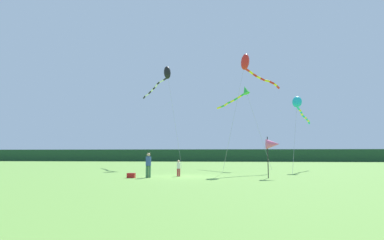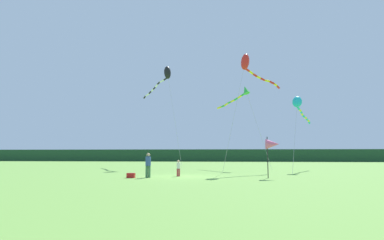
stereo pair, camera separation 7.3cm
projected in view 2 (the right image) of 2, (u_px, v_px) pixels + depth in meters
name	position (u px, v px, depth m)	size (l,w,h in m)	color
ground_plane	(183.00, 177.00, 21.79)	(120.00, 120.00, 0.00)	#6B9E42
distant_treeline	(210.00, 155.00, 66.41)	(108.00, 2.47, 2.61)	#1E4228
person_adult	(148.00, 164.00, 20.93)	(0.37, 0.37, 1.68)	#3F724C
person_child	(178.00, 167.00, 22.05)	(0.26, 0.26, 1.17)	#B23338
cooler_box	(131.00, 175.00, 20.62)	(0.53, 0.34, 0.33)	red
banner_flag_pole	(272.00, 144.00, 20.59)	(0.90, 0.70, 2.79)	black
kite_cyan	(299.00, 105.00, 30.17)	(4.12, 9.13, 7.43)	#B2B2B2
kite_red	(248.00, 65.00, 28.88)	(6.04, 5.49, 11.17)	#B2B2B2
kite_black	(165.00, 76.00, 38.01)	(6.53, 7.15, 12.56)	#B2B2B2
kite_green	(241.00, 94.00, 34.32)	(5.63, 5.63, 9.31)	#B2B2B2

